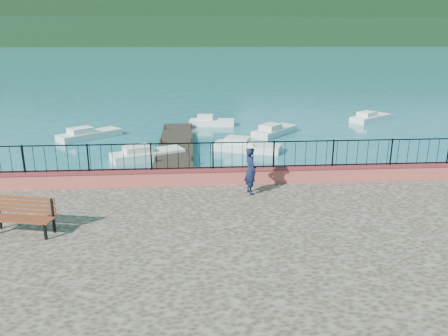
{
  "coord_description": "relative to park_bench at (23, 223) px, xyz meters",
  "views": [
    {
      "loc": [
        -1.03,
        -11.39,
        6.36
      ],
      "look_at": [
        -0.03,
        2.0,
        2.3
      ],
      "focal_mm": 35.0,
      "sensor_mm": 36.0,
      "label": 1
    }
  ],
  "objects": [
    {
      "name": "person",
      "position": [
        6.59,
        2.67,
        0.53
      ],
      "size": [
        0.52,
        0.67,
        1.65
      ],
      "primitive_type": "imported",
      "rotation": [
        0.0,
        0.0,
        1.79
      ],
      "color": "black",
      "rests_on": "promenade"
    },
    {
      "name": "park_bench",
      "position": [
        0.0,
        0.0,
        0.0
      ],
      "size": [
        1.86,
        0.97,
        0.99
      ],
      "rotation": [
        0.0,
        0.0,
        -0.23
      ],
      "color": "black",
      "rests_on": "promenade"
    },
    {
      "name": "boat_0",
      "position": [
        2.23,
        11.74,
        -1.1
      ],
      "size": [
        4.07,
        2.77,
        0.8
      ],
      "primitive_type": "cube",
      "rotation": [
        0.0,
        0.0,
        0.42
      ],
      "color": "silver",
      "rests_on": "ground"
    },
    {
      "name": "boat_2",
      "position": [
        10.24,
        17.29,
        -1.1
      ],
      "size": [
        3.58,
        3.76,
        0.8
      ],
      "primitive_type": "cube",
      "rotation": [
        0.0,
        0.0,
        0.84
      ],
      "color": "silver",
      "rests_on": "ground"
    },
    {
      "name": "boat_4",
      "position": [
        6.14,
        20.73,
        -1.1
      ],
      "size": [
        3.39,
        1.64,
        0.8
      ],
      "primitive_type": "cube",
      "rotation": [
        0.0,
        0.0,
        -0.11
      ],
      "color": "white",
      "rests_on": "ground"
    },
    {
      "name": "boat_5",
      "position": [
        18.65,
        21.62,
        -1.1
      ],
      "size": [
        3.9,
        3.33,
        0.8
      ],
      "primitive_type": "cube",
      "rotation": [
        0.0,
        0.0,
        0.63
      ],
      "color": "silver",
      "rests_on": "ground"
    },
    {
      "name": "boat_3",
      "position": [
        -1.99,
        17.05,
        -1.1
      ],
      "size": [
        3.94,
        3.66,
        0.8
      ],
      "primitive_type": "cube",
      "rotation": [
        0.0,
        0.0,
        0.71
      ],
      "color": "silver",
      "rests_on": "ground"
    },
    {
      "name": "dock",
      "position": [
        3.68,
        12.11,
        -1.35
      ],
      "size": [
        2.0,
        16.0,
        0.3
      ],
      "primitive_type": "cube",
      "color": "#2D231C",
      "rests_on": "ground"
    },
    {
      "name": "railing",
      "position": [
        5.68,
        3.81,
        0.76
      ],
      "size": [
        27.0,
        0.05,
        0.95
      ],
      "primitive_type": "cube",
      "color": "black",
      "rests_on": "parapet"
    },
    {
      "name": "ground",
      "position": [
        5.68,
        0.11,
        -1.5
      ],
      "size": [
        2000.0,
        2000.0,
        0.0
      ],
      "primitive_type": "plane",
      "color": "#19596B",
      "rests_on": "ground"
    },
    {
      "name": "foothills",
      "position": [
        5.68,
        360.11,
        20.5
      ],
      "size": [
        900.0,
        120.0,
        44.0
      ],
      "primitive_type": "cube",
      "color": "black",
      "rests_on": "ground"
    },
    {
      "name": "parapet",
      "position": [
        5.68,
        3.81,
        -0.01
      ],
      "size": [
        28.0,
        0.46,
        0.58
      ],
      "primitive_type": "cube",
      "color": "#B84E42",
      "rests_on": "promenade"
    },
    {
      "name": "companion_hill",
      "position": [
        225.68,
        560.11,
        -1.5
      ],
      "size": [
        448.0,
        384.0,
        180.0
      ],
      "primitive_type": "ellipsoid",
      "color": "#142D23",
      "rests_on": "ground"
    },
    {
      "name": "boat_1",
      "position": [
        7.8,
        13.0,
        -1.1
      ],
      "size": [
        4.05,
        2.59,
        0.8
      ],
      "primitive_type": "cube",
      "rotation": [
        0.0,
        0.0,
        -0.37
      ],
      "color": "silver",
      "rests_on": "ground"
    },
    {
      "name": "far_forest",
      "position": [
        5.68,
        300.11,
        7.5
      ],
      "size": [
        900.0,
        60.0,
        18.0
      ],
      "primitive_type": "cube",
      "color": "black",
      "rests_on": "ground"
    },
    {
      "name": "hat",
      "position": [
        6.59,
        2.67,
        1.41
      ],
      "size": [
        0.44,
        0.44,
        0.12
      ],
      "primitive_type": "cylinder",
      "color": "white",
      "rests_on": "person"
    }
  ]
}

